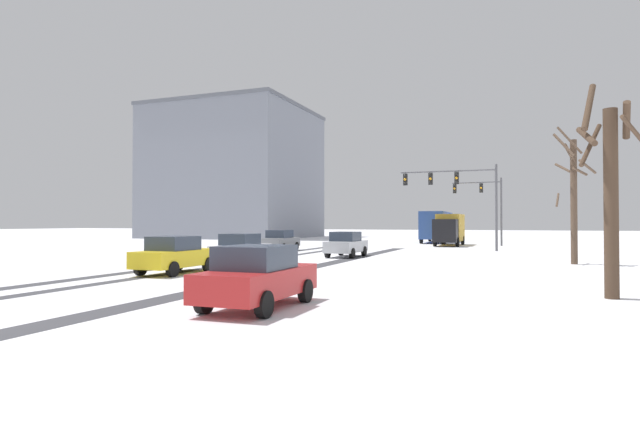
{
  "coord_description": "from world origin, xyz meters",
  "views": [
    {
      "loc": [
        12.0,
        -6.31,
        2.21
      ],
      "look_at": [
        0.0,
        24.82,
        2.8
      ],
      "focal_mm": 28.89,
      "sensor_mm": 36.0,
      "label": 1
    }
  ],
  "objects_px": {
    "car_silver_second": "(346,244)",
    "office_building_far_left_block": "(235,174)",
    "traffic_signal_far_right": "(484,198)",
    "box_truck_delivery": "(449,229)",
    "car_white_third": "(241,249)",
    "bare_tree_sidewalk_near": "(609,188)",
    "car_yellow_cab_fourth": "(175,255)",
    "car_grey_lead": "(280,240)",
    "bare_tree_sidewalk_mid": "(573,194)",
    "car_red_fifth": "(258,276)",
    "bus_oncoming": "(437,225)",
    "traffic_signal_near_right": "(456,188)"
  },
  "relations": [
    {
      "from": "car_silver_second",
      "to": "office_building_far_left_block",
      "type": "distance_m",
      "value": 46.98
    },
    {
      "from": "traffic_signal_far_right",
      "to": "box_truck_delivery",
      "type": "relative_size",
      "value": 0.88
    },
    {
      "from": "car_white_third",
      "to": "bare_tree_sidewalk_near",
      "type": "bearing_deg",
      "value": -23.43
    },
    {
      "from": "box_truck_delivery",
      "to": "bare_tree_sidewalk_near",
      "type": "height_order",
      "value": "bare_tree_sidewalk_near"
    },
    {
      "from": "bare_tree_sidewalk_near",
      "to": "car_yellow_cab_fourth",
      "type": "bearing_deg",
      "value": 174.62
    },
    {
      "from": "car_grey_lead",
      "to": "bare_tree_sidewalk_mid",
      "type": "distance_m",
      "value": 21.37
    },
    {
      "from": "car_white_third",
      "to": "office_building_far_left_block",
      "type": "distance_m",
      "value": 51.05
    },
    {
      "from": "car_silver_second",
      "to": "car_red_fifth",
      "type": "distance_m",
      "value": 20.08
    },
    {
      "from": "car_grey_lead",
      "to": "car_yellow_cab_fourth",
      "type": "distance_m",
      "value": 18.38
    },
    {
      "from": "car_white_third",
      "to": "traffic_signal_far_right",
      "type": "bearing_deg",
      "value": 68.78
    },
    {
      "from": "car_silver_second",
      "to": "bare_tree_sidewalk_mid",
      "type": "bearing_deg",
      "value": -5.46
    },
    {
      "from": "car_white_third",
      "to": "bare_tree_sidewalk_mid",
      "type": "xyz_separation_m",
      "value": [
        16.54,
        6.2,
        2.91
      ]
    },
    {
      "from": "traffic_signal_far_right",
      "to": "car_red_fifth",
      "type": "bearing_deg",
      "value": -94.69
    },
    {
      "from": "bus_oncoming",
      "to": "car_yellow_cab_fourth",
      "type": "bearing_deg",
      "value": -97.75
    },
    {
      "from": "car_grey_lead",
      "to": "bare_tree_sidewalk_mid",
      "type": "height_order",
      "value": "bare_tree_sidewalk_mid"
    },
    {
      "from": "traffic_signal_far_right",
      "to": "car_silver_second",
      "type": "relative_size",
      "value": 1.58
    },
    {
      "from": "traffic_signal_far_right",
      "to": "bare_tree_sidewalk_near",
      "type": "distance_m",
      "value": 35.27
    },
    {
      "from": "traffic_signal_far_right",
      "to": "car_silver_second",
      "type": "xyz_separation_m",
      "value": [
        -7.32,
        -20.29,
        -3.76
      ]
    },
    {
      "from": "office_building_far_left_block",
      "to": "car_silver_second",
      "type": "bearing_deg",
      "value": -50.74
    },
    {
      "from": "car_grey_lead",
      "to": "bare_tree_sidewalk_near",
      "type": "xyz_separation_m",
      "value": [
        19.96,
        -19.58,
        2.41
      ]
    },
    {
      "from": "bare_tree_sidewalk_near",
      "to": "traffic_signal_near_right",
      "type": "bearing_deg",
      "value": 106.73
    },
    {
      "from": "bare_tree_sidewalk_mid",
      "to": "car_white_third",
      "type": "bearing_deg",
      "value": -159.45
    },
    {
      "from": "bare_tree_sidewalk_near",
      "to": "office_building_far_left_block",
      "type": "xyz_separation_m",
      "value": [
        -42.06,
        50.25,
        6.34
      ]
    },
    {
      "from": "bare_tree_sidewalk_near",
      "to": "bare_tree_sidewalk_mid",
      "type": "distance_m",
      "value": 13.28
    },
    {
      "from": "traffic_signal_near_right",
      "to": "car_white_third",
      "type": "height_order",
      "value": "traffic_signal_near_right"
    },
    {
      "from": "traffic_signal_far_right",
      "to": "bus_oncoming",
      "type": "relative_size",
      "value": 0.59
    },
    {
      "from": "traffic_signal_far_right",
      "to": "bare_tree_sidewalk_near",
      "type": "bearing_deg",
      "value": -80.98
    },
    {
      "from": "office_building_far_left_block",
      "to": "traffic_signal_far_right",
      "type": "bearing_deg",
      "value": -22.92
    },
    {
      "from": "car_white_third",
      "to": "bus_oncoming",
      "type": "xyz_separation_m",
      "value": [
        5.32,
        34.29,
        1.18
      ]
    },
    {
      "from": "traffic_signal_near_right",
      "to": "car_white_third",
      "type": "distance_m",
      "value": 18.69
    },
    {
      "from": "bare_tree_sidewalk_near",
      "to": "traffic_signal_far_right",
      "type": "bearing_deg",
      "value": 99.02
    },
    {
      "from": "traffic_signal_near_right",
      "to": "bare_tree_sidewalk_mid",
      "type": "height_order",
      "value": "bare_tree_sidewalk_mid"
    },
    {
      "from": "car_yellow_cab_fourth",
      "to": "office_building_far_left_block",
      "type": "height_order",
      "value": "office_building_far_left_block"
    },
    {
      "from": "traffic_signal_near_right",
      "to": "office_building_far_left_block",
      "type": "distance_m",
      "value": 45.02
    },
    {
      "from": "office_building_far_left_block",
      "to": "bare_tree_sidewalk_mid",
      "type": "bearing_deg",
      "value": -41.16
    },
    {
      "from": "traffic_signal_far_right",
      "to": "traffic_signal_near_right",
      "type": "relative_size",
      "value": 0.91
    },
    {
      "from": "traffic_signal_near_right",
      "to": "bus_oncoming",
      "type": "distance_m",
      "value": 19.36
    },
    {
      "from": "traffic_signal_near_right",
      "to": "box_truck_delivery",
      "type": "relative_size",
      "value": 0.96
    },
    {
      "from": "car_red_fifth",
      "to": "car_silver_second",
      "type": "bearing_deg",
      "value": 101.62
    },
    {
      "from": "traffic_signal_near_right",
      "to": "car_grey_lead",
      "type": "height_order",
      "value": "traffic_signal_near_right"
    },
    {
      "from": "bare_tree_sidewalk_mid",
      "to": "car_grey_lead",
      "type": "bearing_deg",
      "value": 162.65
    },
    {
      "from": "car_grey_lead",
      "to": "box_truck_delivery",
      "type": "bearing_deg",
      "value": 51.48
    },
    {
      "from": "car_white_third",
      "to": "car_red_fifth",
      "type": "distance_m",
      "value": 14.33
    },
    {
      "from": "bus_oncoming",
      "to": "box_truck_delivery",
      "type": "distance_m",
      "value": 7.95
    },
    {
      "from": "car_grey_lead",
      "to": "office_building_far_left_block",
      "type": "bearing_deg",
      "value": 125.77
    },
    {
      "from": "car_grey_lead",
      "to": "office_building_far_left_block",
      "type": "xyz_separation_m",
      "value": [
        -22.1,
        30.67,
        8.75
      ]
    },
    {
      "from": "car_silver_second",
      "to": "box_truck_delivery",
      "type": "bearing_deg",
      "value": 77.79
    },
    {
      "from": "car_silver_second",
      "to": "car_white_third",
      "type": "height_order",
      "value": "same"
    },
    {
      "from": "car_red_fifth",
      "to": "box_truck_delivery",
      "type": "distance_m",
      "value": 38.91
    },
    {
      "from": "bare_tree_sidewalk_near",
      "to": "office_building_far_left_block",
      "type": "distance_m",
      "value": 65.84
    }
  ]
}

